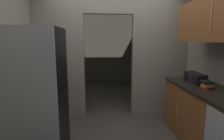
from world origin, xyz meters
name	(u,v)px	position (x,y,z in m)	size (l,w,h in m)	color
kitchen_partition	(114,48)	(0.03, 1.27, 1.40)	(3.16, 0.12, 2.61)	#9E998C
adjoining_room_shell	(107,48)	(0.00, 3.29, 1.31)	(3.16, 3.06, 2.61)	gray
refrigerator	(31,97)	(-1.17, -0.18, 0.86)	(0.81, 0.75, 1.72)	black
lower_cabinet_run	(214,123)	(1.26, -0.26, 0.44)	(0.65, 2.04, 0.89)	brown
boombox	(195,78)	(1.23, 0.25, 0.97)	(0.18, 0.42, 0.19)	black
book_stack	(207,85)	(1.23, -0.07, 0.94)	(0.15, 0.16, 0.11)	red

